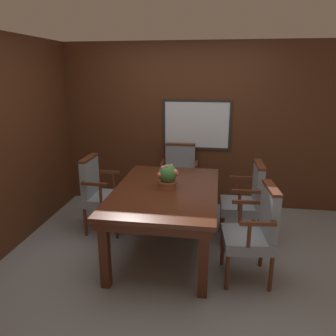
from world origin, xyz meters
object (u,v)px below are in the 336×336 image
chair_left_far (100,191)px  potted_plant (168,176)px  chair_right_far (247,198)px  chair_head_far (179,174)px  chair_right_near (255,229)px  dining_table (166,197)px

chair_left_far → potted_plant: size_ratio=3.59×
chair_right_far → chair_left_far: bearing=-90.7°
chair_head_far → chair_right_near: bearing=-61.7°
chair_left_far → dining_table: bearing=-112.4°
chair_head_far → chair_right_far: (0.93, -0.84, 0.00)m
potted_plant → chair_left_far: bearing=159.8°
chair_head_far → chair_right_near: same height
potted_plant → dining_table: bearing=-106.1°
dining_table → chair_right_near: size_ratio=1.76×
chair_head_far → potted_plant: bearing=-91.1°
chair_left_far → potted_plant: 1.07m
dining_table → chair_right_near: (0.95, -0.40, -0.13)m
chair_right_near → chair_right_far: size_ratio=1.00×
dining_table → chair_right_near: 1.04m
chair_left_far → potted_plant: potted_plant is taller
chair_right_near → chair_left_far: (-1.89, 0.79, 0.00)m
chair_right_near → potted_plant: (-0.94, 0.44, 0.35)m
chair_right_far → chair_right_near: bearing=0.3°
dining_table → chair_right_far: bearing=24.1°
chair_right_near → chair_right_far: same height
dining_table → chair_right_near: chair_right_near is taller
chair_right_far → chair_left_far: 1.87m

